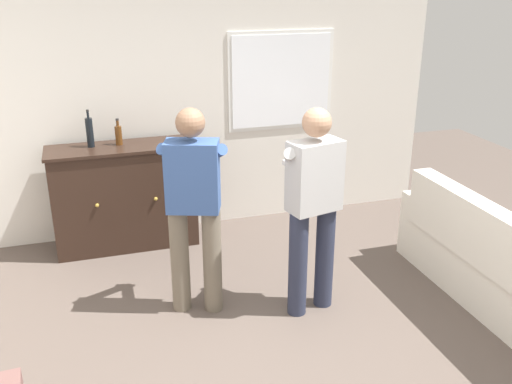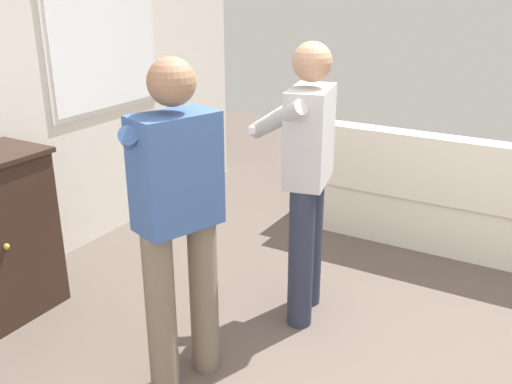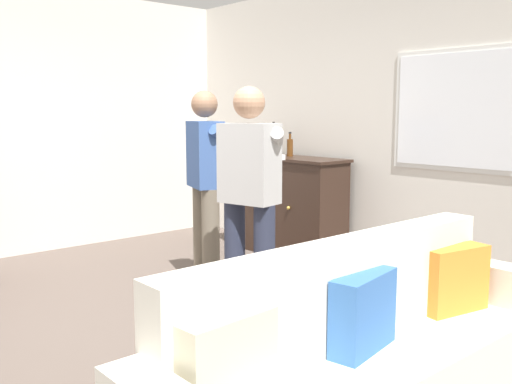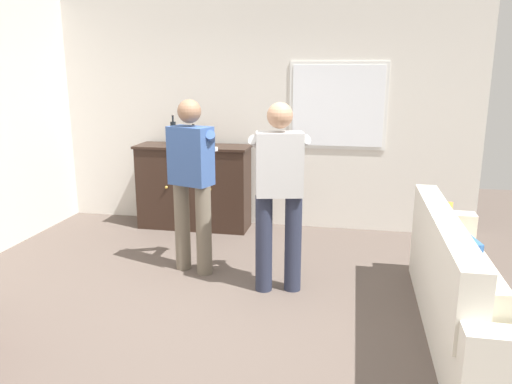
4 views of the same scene
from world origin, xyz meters
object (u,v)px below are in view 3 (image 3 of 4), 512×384
sideboard_cabinet (286,205)px  person_standing_right (250,195)px  bottle_wine_green (290,147)px  bottle_liquor_amber (273,142)px  person_standing_left (207,180)px  couch (366,365)px

sideboard_cabinet → person_standing_right: bearing=-51.1°
bottle_wine_green → person_standing_right: size_ratio=0.15×
sideboard_cabinet → bottle_liquor_amber: size_ratio=3.92×
bottle_wine_green → person_standing_right: person_standing_right is taller
bottle_liquor_amber → person_standing_right: person_standing_right is taller
bottle_wine_green → sideboard_cabinet: bearing=-85.1°
bottle_liquor_amber → person_standing_left: bearing=-63.7°
bottle_wine_green → person_standing_left: 1.49m
bottle_liquor_amber → person_standing_right: (1.58, -1.68, -0.25)m
sideboard_cabinet → couch: bearing=-38.1°
person_standing_right → couch: bearing=-20.3°
bottle_wine_green → bottle_liquor_amber: size_ratio=0.71×
sideboard_cabinet → bottle_wine_green: size_ratio=5.49×
couch → bottle_wine_green: 3.62m
person_standing_left → couch: bearing=-19.1°
person_standing_right → sideboard_cabinet: bearing=128.9°
bottle_liquor_amber → person_standing_left: person_standing_left is taller
couch → person_standing_right: bearing=159.7°
bottle_wine_green → bottle_liquor_amber: 0.27m
person_standing_left → person_standing_right: size_ratio=1.00×
sideboard_cabinet → bottle_liquor_amber: 0.72m
bottle_liquor_amber → sideboard_cabinet: bearing=-12.4°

